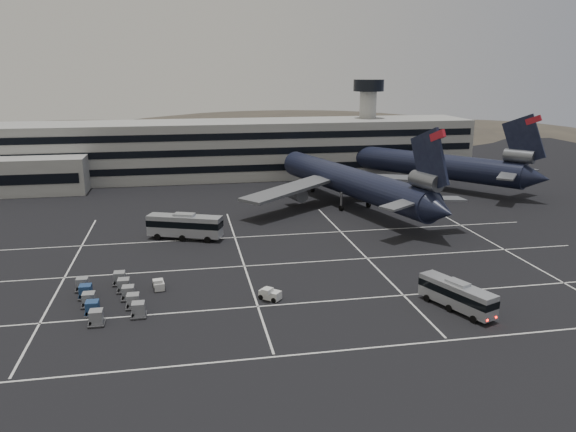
% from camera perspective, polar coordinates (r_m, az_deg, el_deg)
% --- Properties ---
extents(ground, '(260.00, 260.00, 0.00)m').
position_cam_1_polar(ground, '(76.43, 0.39, -5.84)').
color(ground, black).
rests_on(ground, ground).
extents(lane_markings, '(90.00, 55.62, 0.01)m').
position_cam_1_polar(lane_markings, '(77.26, 0.97, -5.61)').
color(lane_markings, silver).
rests_on(lane_markings, ground).
extents(terminal, '(125.00, 26.00, 24.00)m').
position_cam_1_polar(terminal, '(143.13, -6.30, 6.69)').
color(terminal, gray).
rests_on(terminal, ground).
extents(hills, '(352.00, 180.00, 44.00)m').
position_cam_1_polar(hills, '(245.38, -3.15, 5.66)').
color(hills, '#38332B').
rests_on(hills, ground).
extents(trijet_main, '(45.69, 56.75, 18.08)m').
position_cam_1_polar(trijet_main, '(111.50, 6.47, 3.50)').
color(trijet_main, black).
rests_on(trijet_main, ground).
extents(trijet_far, '(40.55, 48.63, 18.08)m').
position_cam_1_polar(trijet_far, '(134.99, 13.65, 5.23)').
color(trijet_far, black).
rests_on(trijet_far, ground).
extents(bus_near, '(5.79, 10.01, 3.48)m').
position_cam_1_polar(bus_near, '(67.58, 16.78, -7.62)').
color(bus_near, '#A2A5AA').
rests_on(bus_near, ground).
extents(bus_far, '(12.35, 7.05, 4.30)m').
position_cam_1_polar(bus_far, '(92.18, -10.44, -0.92)').
color(bus_far, '#A2A5AA').
rests_on(bus_far, ground).
extents(tug_a, '(1.68, 2.45, 1.46)m').
position_cam_1_polar(tug_a, '(72.73, -13.00, -6.80)').
color(tug_a, silver).
rests_on(tug_a, ground).
extents(tug_b, '(2.84, 2.76, 1.60)m').
position_cam_1_polar(tug_b, '(67.92, -1.75, -7.93)').
color(tug_b, silver).
rests_on(tug_b, ground).
extents(uld_cluster, '(9.58, 14.07, 1.67)m').
position_cam_1_polar(uld_cluster, '(70.27, -17.72, -7.77)').
color(uld_cluster, '#2D2D30').
rests_on(uld_cluster, ground).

